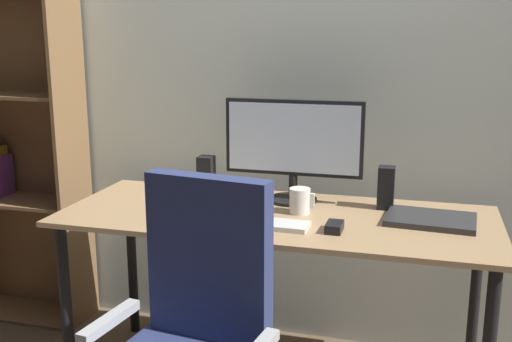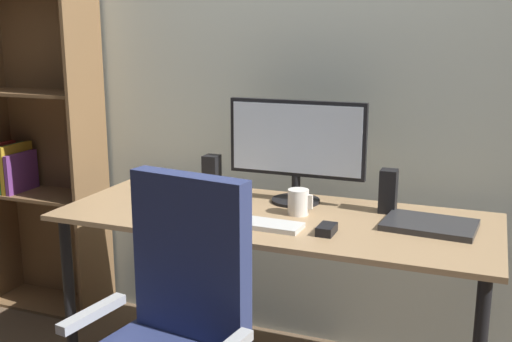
{
  "view_description": "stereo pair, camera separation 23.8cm",
  "coord_description": "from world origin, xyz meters",
  "px_view_note": "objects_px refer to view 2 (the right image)",
  "views": [
    {
      "loc": [
        0.53,
        -2.19,
        1.43
      ],
      "look_at": [
        -0.1,
        0.05,
        0.89
      ],
      "focal_mm": 42.73,
      "sensor_mm": 36.0,
      "label": 1
    },
    {
      "loc": [
        0.75,
        -2.12,
        1.43
      ],
      "look_at": [
        -0.1,
        0.05,
        0.89
      ],
      "focal_mm": 42.73,
      "sensor_mm": 36.0,
      "label": 2
    }
  ],
  "objects_px": {
    "coffee_mug": "(298,202)",
    "bookshelf": "(39,147)",
    "keyboard": "(262,224)",
    "speaker_left": "(212,175)",
    "desk": "(274,235)",
    "mouse": "(327,229)",
    "monitor": "(296,144)",
    "speaker_right": "(388,191)",
    "laptop": "(430,225)"
  },
  "relations": [
    {
      "from": "laptop",
      "to": "speaker_right",
      "type": "distance_m",
      "value": 0.23
    },
    {
      "from": "desk",
      "to": "mouse",
      "type": "distance_m",
      "value": 0.3
    },
    {
      "from": "speaker_left",
      "to": "laptop",
      "type": "bearing_deg",
      "value": -8.48
    },
    {
      "from": "keyboard",
      "to": "bookshelf",
      "type": "bearing_deg",
      "value": 162.81
    },
    {
      "from": "laptop",
      "to": "speaker_right",
      "type": "relative_size",
      "value": 1.88
    },
    {
      "from": "desk",
      "to": "laptop",
      "type": "distance_m",
      "value": 0.58
    },
    {
      "from": "speaker_right",
      "to": "desk",
      "type": "bearing_deg",
      "value": -154.74
    },
    {
      "from": "coffee_mug",
      "to": "speaker_left",
      "type": "relative_size",
      "value": 0.58
    },
    {
      "from": "desk",
      "to": "speaker_right",
      "type": "distance_m",
      "value": 0.47
    },
    {
      "from": "coffee_mug",
      "to": "bookshelf",
      "type": "xyz_separation_m",
      "value": [
        -1.49,
        0.3,
        0.06
      ]
    },
    {
      "from": "keyboard",
      "to": "coffee_mug",
      "type": "xyz_separation_m",
      "value": [
        0.08,
        0.19,
        0.04
      ]
    },
    {
      "from": "monitor",
      "to": "mouse",
      "type": "relative_size",
      "value": 5.92
    },
    {
      "from": "desk",
      "to": "mouse",
      "type": "xyz_separation_m",
      "value": [
        0.25,
        -0.15,
        0.1
      ]
    },
    {
      "from": "desk",
      "to": "speaker_left",
      "type": "height_order",
      "value": "speaker_left"
    },
    {
      "from": "keyboard",
      "to": "desk",
      "type": "bearing_deg",
      "value": 95.44
    },
    {
      "from": "monitor",
      "to": "laptop",
      "type": "distance_m",
      "value": 0.62
    },
    {
      "from": "speaker_left",
      "to": "speaker_right",
      "type": "relative_size",
      "value": 1.0
    },
    {
      "from": "desk",
      "to": "bookshelf",
      "type": "height_order",
      "value": "bookshelf"
    },
    {
      "from": "monitor",
      "to": "keyboard",
      "type": "height_order",
      "value": "monitor"
    },
    {
      "from": "laptop",
      "to": "speaker_right",
      "type": "height_order",
      "value": "speaker_right"
    },
    {
      "from": "speaker_right",
      "to": "bookshelf",
      "type": "distance_m",
      "value": 1.81
    },
    {
      "from": "coffee_mug",
      "to": "bookshelf",
      "type": "bearing_deg",
      "value": 168.64
    },
    {
      "from": "speaker_right",
      "to": "keyboard",
      "type": "bearing_deg",
      "value": -138.59
    },
    {
      "from": "monitor",
      "to": "coffee_mug",
      "type": "distance_m",
      "value": 0.26
    },
    {
      "from": "speaker_left",
      "to": "mouse",
      "type": "bearing_deg",
      "value": -29.29
    },
    {
      "from": "keyboard",
      "to": "mouse",
      "type": "relative_size",
      "value": 3.02
    },
    {
      "from": "laptop",
      "to": "bookshelf",
      "type": "distance_m",
      "value": 2.0
    },
    {
      "from": "keyboard",
      "to": "speaker_left",
      "type": "height_order",
      "value": "speaker_left"
    },
    {
      "from": "laptop",
      "to": "bookshelf",
      "type": "xyz_separation_m",
      "value": [
        -1.98,
        0.28,
        0.1
      ]
    },
    {
      "from": "coffee_mug",
      "to": "laptop",
      "type": "distance_m",
      "value": 0.49
    },
    {
      "from": "coffee_mug",
      "to": "speaker_left",
      "type": "height_order",
      "value": "speaker_left"
    },
    {
      "from": "speaker_right",
      "to": "mouse",
      "type": "bearing_deg",
      "value": -114.43
    },
    {
      "from": "keyboard",
      "to": "speaker_left",
      "type": "relative_size",
      "value": 1.71
    },
    {
      "from": "speaker_left",
      "to": "bookshelf",
      "type": "bearing_deg",
      "value": 172.09
    },
    {
      "from": "speaker_right",
      "to": "bookshelf",
      "type": "xyz_separation_m",
      "value": [
        -1.8,
        0.15,
        0.02
      ]
    },
    {
      "from": "keyboard",
      "to": "speaker_right",
      "type": "xyz_separation_m",
      "value": [
        0.39,
        0.34,
        0.08
      ]
    },
    {
      "from": "coffee_mug",
      "to": "desk",
      "type": "bearing_deg",
      "value": -157.53
    },
    {
      "from": "desk",
      "to": "laptop",
      "type": "xyz_separation_m",
      "value": [
        0.57,
        0.05,
        0.09
      ]
    },
    {
      "from": "laptop",
      "to": "bookshelf",
      "type": "height_order",
      "value": "bookshelf"
    },
    {
      "from": "bookshelf",
      "to": "mouse",
      "type": "bearing_deg",
      "value": -16.33
    },
    {
      "from": "mouse",
      "to": "coffee_mug",
      "type": "relative_size",
      "value": 0.97
    },
    {
      "from": "keyboard",
      "to": "speaker_right",
      "type": "height_order",
      "value": "speaker_right"
    },
    {
      "from": "keyboard",
      "to": "mouse",
      "type": "height_order",
      "value": "mouse"
    },
    {
      "from": "mouse",
      "to": "speaker_left",
      "type": "bearing_deg",
      "value": 151.8
    },
    {
      "from": "coffee_mug",
      "to": "speaker_left",
      "type": "distance_m",
      "value": 0.47
    },
    {
      "from": "laptop",
      "to": "speaker_left",
      "type": "relative_size",
      "value": 1.88
    },
    {
      "from": "laptop",
      "to": "speaker_left",
      "type": "xyz_separation_m",
      "value": [
        -0.93,
        0.14,
        0.07
      ]
    },
    {
      "from": "monitor",
      "to": "laptop",
      "type": "xyz_separation_m",
      "value": [
        0.55,
        -0.15,
        -0.23
      ]
    },
    {
      "from": "bookshelf",
      "to": "keyboard",
      "type": "bearing_deg",
      "value": -19.12
    },
    {
      "from": "monitor",
      "to": "bookshelf",
      "type": "distance_m",
      "value": 1.44
    }
  ]
}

